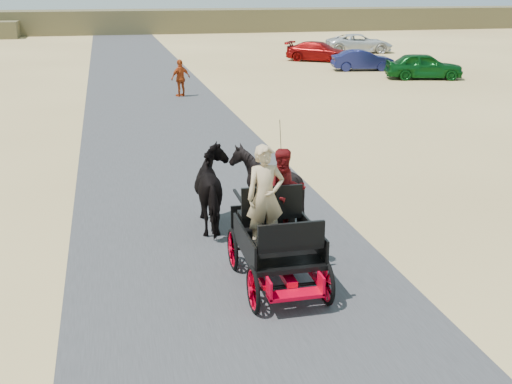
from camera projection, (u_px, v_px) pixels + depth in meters
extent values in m
plane|color=tan|center=(236.00, 278.00, 11.58)|extent=(140.00, 140.00, 0.00)
cube|color=#38383A|center=(236.00, 278.00, 11.57)|extent=(6.00, 140.00, 0.01)
cube|color=brown|center=(121.00, 22.00, 68.61)|extent=(140.00, 6.00, 2.40)
imported|color=black|center=(216.00, 190.00, 13.78)|extent=(0.91, 2.01, 1.70)
imported|color=black|center=(266.00, 186.00, 14.02)|extent=(1.37, 1.54, 1.70)
imported|color=tan|center=(265.00, 197.00, 10.89)|extent=(0.66, 0.43, 1.80)
imported|color=#660C0F|center=(285.00, 191.00, 11.54)|extent=(0.77, 0.60, 1.58)
imported|color=#AA3B13|center=(181.00, 78.00, 29.97)|extent=(1.09, 0.83, 1.73)
imported|color=#0C4C19|center=(424.00, 66.00, 35.59)|extent=(4.51, 2.68, 1.44)
imported|color=navy|center=(363.00, 60.00, 39.11)|extent=(3.91, 1.90, 1.24)
imported|color=maroon|center=(319.00, 51.00, 43.75)|extent=(4.77, 4.09, 1.31)
imported|color=silver|center=(359.00, 43.00, 49.20)|extent=(5.38, 3.12, 1.41)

